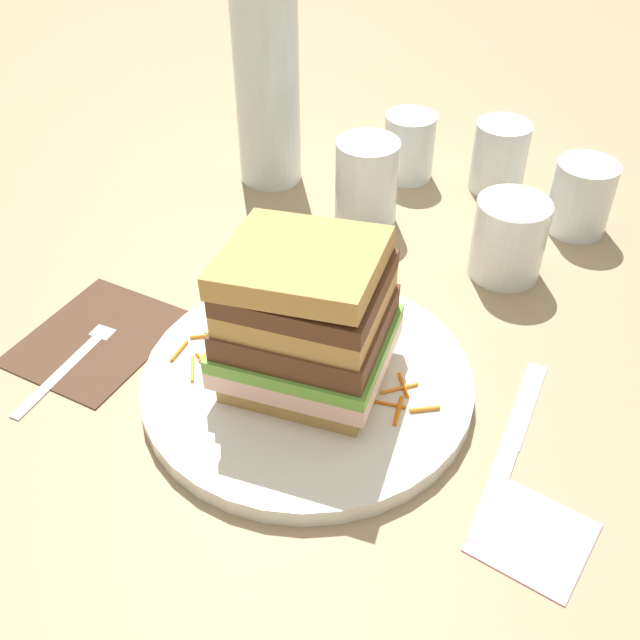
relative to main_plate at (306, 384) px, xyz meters
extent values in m
plane|color=#9E8460|center=(0.01, 0.00, -0.01)|extent=(3.00, 3.00, 0.00)
cylinder|color=white|center=(0.00, 0.00, 0.00)|extent=(0.28, 0.28, 0.02)
cube|color=tan|center=(0.00, 0.00, 0.02)|extent=(0.13, 0.12, 0.02)
cube|color=beige|center=(0.00, 0.00, 0.04)|extent=(0.14, 0.13, 0.02)
cube|color=#6BA83D|center=(0.00, 0.00, 0.05)|extent=(0.14, 0.13, 0.01)
cube|color=#56331E|center=(0.00, 0.00, 0.07)|extent=(0.13, 0.12, 0.02)
cube|color=tan|center=(0.00, 0.00, 0.09)|extent=(0.13, 0.12, 0.02)
cube|color=#56331E|center=(0.00, 0.00, 0.11)|extent=(0.13, 0.12, 0.02)
cube|color=tan|center=(0.00, 0.00, 0.12)|extent=(0.13, 0.12, 0.03)
cylinder|color=orange|center=(-0.09, -0.01, 0.01)|extent=(0.00, 0.02, 0.00)
cylinder|color=orange|center=(-0.08, 0.00, 0.01)|extent=(0.03, 0.01, 0.00)
cylinder|color=orange|center=(-0.10, 0.01, 0.01)|extent=(0.03, 0.02, 0.00)
cylinder|color=orange|center=(-0.09, -0.03, 0.01)|extent=(0.02, 0.03, 0.00)
cylinder|color=orange|center=(-0.09, 0.01, 0.01)|extent=(0.03, 0.01, 0.00)
cylinder|color=orange|center=(-0.11, -0.02, 0.01)|extent=(0.00, 0.03, 0.00)
cylinder|color=orange|center=(-0.09, -0.02, 0.01)|extent=(0.03, 0.02, 0.00)
cylinder|color=orange|center=(-0.09, 0.01, 0.01)|extent=(0.01, 0.02, 0.00)
cylinder|color=orange|center=(-0.08, -0.02, 0.01)|extent=(0.00, 0.03, 0.00)
cylinder|color=orange|center=(0.08, 0.00, 0.01)|extent=(0.03, 0.01, 0.00)
cylinder|color=orange|center=(0.08, -0.01, 0.01)|extent=(0.01, 0.03, 0.00)
cylinder|color=orange|center=(0.08, 0.02, 0.01)|extent=(0.02, 0.02, 0.00)
cylinder|color=orange|center=(0.10, 0.00, 0.01)|extent=(0.02, 0.02, 0.00)
cylinder|color=orange|center=(0.08, 0.02, 0.01)|extent=(0.03, 0.02, 0.00)
cube|color=#4C3323|center=(-0.20, -0.02, -0.01)|extent=(0.13, 0.15, 0.00)
cube|color=silver|center=(-0.20, -0.07, 0.00)|extent=(0.01, 0.11, 0.00)
cube|color=silver|center=(-0.20, -0.01, 0.00)|extent=(0.02, 0.02, 0.00)
cylinder|color=silver|center=(-0.19, 0.02, 0.00)|extent=(0.00, 0.04, 0.00)
cylinder|color=silver|center=(-0.20, 0.02, 0.00)|extent=(0.00, 0.04, 0.00)
cylinder|color=silver|center=(-0.21, 0.02, 0.00)|extent=(0.00, 0.04, 0.00)
cylinder|color=silver|center=(-0.21, 0.02, 0.00)|extent=(0.00, 0.04, 0.00)
cube|color=silver|center=(0.17, -0.04, -0.01)|extent=(0.02, 0.10, 0.00)
cube|color=silver|center=(0.17, 0.06, -0.01)|extent=(0.02, 0.11, 0.00)
cylinder|color=white|center=(0.11, 0.24, 0.03)|extent=(0.07, 0.07, 0.08)
cylinder|color=#E55638|center=(0.11, 0.24, 0.03)|extent=(0.07, 0.07, 0.07)
cylinder|color=silver|center=(-0.19, 0.32, 0.12)|extent=(0.07, 0.07, 0.25)
cylinder|color=silver|center=(0.07, 0.40, 0.03)|extent=(0.06, 0.06, 0.08)
cylinder|color=silver|center=(-0.05, 0.27, 0.04)|extent=(0.07, 0.07, 0.10)
cylinder|color=silver|center=(-0.04, 0.38, 0.03)|extent=(0.06, 0.06, 0.08)
cylinder|color=silver|center=(0.17, 0.35, 0.03)|extent=(0.07, 0.07, 0.08)
cube|color=pink|center=(0.21, -0.07, -0.01)|extent=(0.09, 0.09, 0.00)
camera|label=1|loc=(0.19, -0.41, 0.45)|focal=42.44mm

